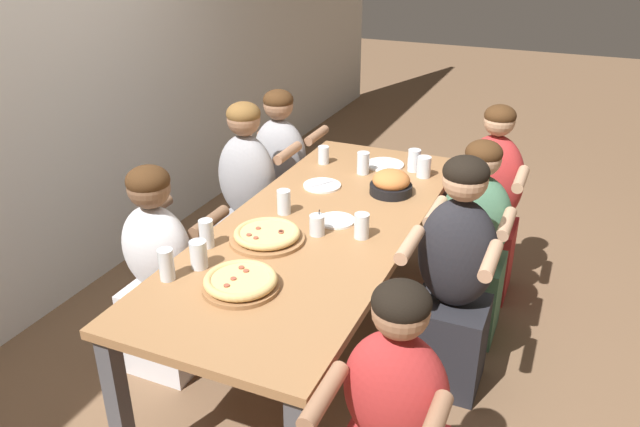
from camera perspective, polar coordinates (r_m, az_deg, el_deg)
ground_plane at (r=3.44m, az=0.00°, el=-12.29°), size 18.00×18.00×0.00m
restaurant_back_panel at (r=3.72m, az=-24.70°, el=15.46°), size 10.00×0.06×3.20m
dining_table at (r=3.07m, az=0.00°, el=-2.12°), size 2.29×0.90×0.76m
pizza_board_main at (r=2.86m, az=-4.87°, el=-2.01°), size 0.35×0.35×0.05m
pizza_board_second at (r=2.52m, az=-7.26°, el=-6.23°), size 0.31×0.31×0.06m
skillet_bowl at (r=3.35m, az=6.52°, el=2.75°), size 0.33×0.23×0.13m
empty_plate_a at (r=3.04m, az=1.49°, el=-0.64°), size 0.18×0.18×0.02m
empty_plate_b at (r=3.76m, az=5.93°, el=4.48°), size 0.23×0.23×0.02m
empty_plate_c at (r=3.44m, az=0.19°, el=2.59°), size 0.21×0.21×0.02m
cocktail_glass_blue at (r=2.90m, az=-0.27°, el=-1.14°), size 0.07×0.07×0.12m
drinking_glass_a at (r=3.11m, az=-3.33°, el=1.06°), size 0.07×0.07×0.12m
drinking_glass_b at (r=2.68m, az=-11.03°, el=-3.86°), size 0.07×0.07×0.12m
drinking_glass_c at (r=2.62m, az=-13.85°, el=-4.72°), size 0.06×0.06×0.14m
drinking_glass_d at (r=2.88m, az=3.83°, el=-1.26°), size 0.07×0.07×0.12m
drinking_glass_e at (r=3.61m, az=3.96°, el=4.51°), size 0.07×0.07×0.13m
drinking_glass_f at (r=3.76m, az=0.32°, el=5.28°), size 0.07×0.07×0.11m
drinking_glass_g at (r=3.60m, az=9.48°, el=4.22°), size 0.08×0.08×0.12m
drinking_glass_h at (r=3.68m, az=8.59°, el=4.70°), size 0.07×0.07×0.13m
drinking_glass_i at (r=2.84m, az=-10.33°, el=-1.93°), size 0.06×0.06×0.13m
diner_far_midright at (r=3.78m, az=-6.54°, el=0.78°), size 0.51×0.40×1.17m
diner_near_midright at (r=3.41m, az=13.74°, el=-3.32°), size 0.51×0.40×1.12m
diner_far_right at (r=4.13m, az=-3.60°, el=2.88°), size 0.51×0.40×1.14m
diner_far_midleft at (r=3.16m, az=-14.33°, el=-5.86°), size 0.51×0.40×1.10m
diner_near_center at (r=2.98m, az=12.11°, el=-6.60°), size 0.51×0.40×1.20m
diner_near_right at (r=3.80m, az=15.09°, el=0.10°), size 0.51×0.40×1.18m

